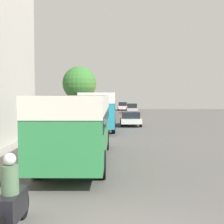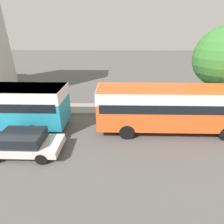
% 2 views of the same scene
% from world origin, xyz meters
% --- Properties ---
extents(bus_third_in_line, '(2.64, 10.32, 3.09)m').
position_xyz_m(bus_third_in_line, '(-1.63, 33.08, 2.01)').
color(bus_third_in_line, '#EA5B23').
rests_on(bus_third_in_line, ground_plane).
extents(car_crossing, '(1.95, 4.22, 1.35)m').
position_xyz_m(car_crossing, '(1.20, 23.98, 0.72)').
color(car_crossing, silver).
rests_on(car_crossing, ground_plane).
extents(street_tree, '(4.70, 4.70, 6.77)m').
position_xyz_m(street_tree, '(-5.21, 37.66, 4.56)').
color(street_tree, brown).
rests_on(street_tree, sidewalk).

